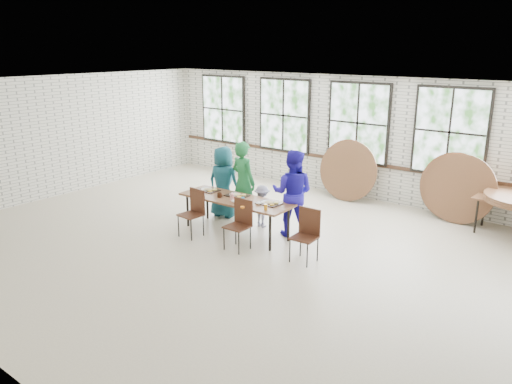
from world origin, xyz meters
TOP-DOWN VIEW (x-y plane):
  - room at (0.00, 4.44)m, footprint 12.00×12.00m
  - dining_table at (-0.68, 0.62)m, footprint 2.43×0.89m
  - chair_near_left at (-1.28, 0.03)m, footprint 0.45×0.44m
  - chair_near_right at (-0.12, 0.08)m, footprint 0.43×0.41m
  - chair_spare at (1.15, 0.38)m, footprint 0.45×0.43m
  - adult_teal at (-1.59, 1.27)m, footprint 0.84×0.61m
  - adult_green at (-1.02, 1.27)m, footprint 0.70×0.52m
  - toddler at (-0.52, 1.27)m, footprint 0.59×0.35m
  - adult_blue at (0.24, 1.27)m, footprint 1.03×0.92m
  - tabletop_clutter at (-0.57, 0.60)m, footprint 2.00×0.65m
  - round_tops_leaning at (1.25, 4.13)m, footprint 4.24×0.45m

SIDE VIEW (x-z plane):
  - toddler at x=-0.52m, z-range 0.00..0.90m
  - chair_near_left at x=-1.28m, z-range 0.08..1.03m
  - chair_near_right at x=-0.12m, z-range 0.08..1.03m
  - chair_spare at x=1.15m, z-range 0.08..1.03m
  - dining_table at x=-0.68m, z-range 0.32..1.06m
  - round_tops_leaning at x=1.25m, z-range -0.01..1.48m
  - tabletop_clutter at x=-0.57m, z-range 0.71..0.82m
  - adult_teal at x=-1.59m, z-range 0.00..1.59m
  - adult_blue at x=0.24m, z-range 0.00..1.74m
  - adult_green at x=-1.02m, z-range 0.00..1.77m
  - room at x=0.00m, z-range -4.17..7.83m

